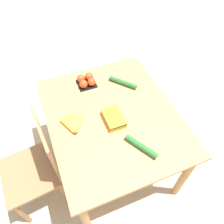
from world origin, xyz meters
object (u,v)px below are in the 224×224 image
Objects in this scene: carrot_bag at (114,118)px; cucumber_far at (123,82)px; chair at (37,167)px; tomato_pack at (86,81)px; cucumber_near at (141,146)px; banana_bunch at (73,124)px.

cucumber_far is (0.32, -0.22, -0.01)m from carrot_bag.
chair is 6.03× the size of tomato_pack.
cucumber_near is at bearing 167.30° from cucumber_far.
tomato_pack is at bearing 11.48° from cucumber_near.
cucumber_far is at bearing -33.94° from carrot_bag.
carrot_bag is 0.90× the size of cucumber_far.
banana_bunch is 0.90× the size of carrot_bag.
cucumber_near is at bearing 63.14° from chair.
chair reaches higher than carrot_bag.
banana_bunch is at bearing 117.23° from cucumber_far.
tomato_pack is 0.44m from carrot_bag.
banana_bunch is at bearing 149.74° from tomato_pack.
cucumber_far is at bearing -62.77° from banana_bunch.
tomato_pack is 0.30m from cucumber_far.
cucumber_near is at bearing -168.52° from tomato_pack.
chair is at bearing 68.74° from cucumber_near.
banana_bunch is at bearing 46.48° from cucumber_near.
chair is at bearing 111.32° from cucumber_far.
chair is 0.94m from cucumber_far.
banana_bunch is 0.74× the size of cucumber_near.
cucumber_near is (-0.28, -0.08, -0.01)m from carrot_bag.
banana_bunch is (0.07, -0.34, 0.28)m from chair.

